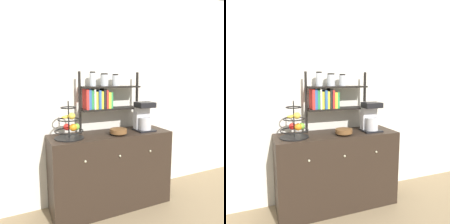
{
  "view_description": "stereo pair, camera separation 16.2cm",
  "coord_description": "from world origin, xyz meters",
  "views": [
    {
      "loc": [
        -0.98,
        -1.94,
        1.45
      ],
      "look_at": [
        0.01,
        0.23,
        1.1
      ],
      "focal_mm": 35.0,
      "sensor_mm": 36.0,
      "label": 1
    },
    {
      "loc": [
        -0.83,
        -2.0,
        1.45
      ],
      "look_at": [
        0.01,
        0.23,
        1.1
      ],
      "focal_mm": 35.0,
      "sensor_mm": 36.0,
      "label": 2
    }
  ],
  "objects": [
    {
      "name": "fruit_stand",
      "position": [
        -0.47,
        0.2,
        0.99
      ],
      "size": [
        0.3,
        0.3,
        0.38
      ],
      "color": "black",
      "rests_on": "sideboard"
    },
    {
      "name": "wooden_bowl",
      "position": [
        0.04,
        0.13,
        0.9
      ],
      "size": [
        0.19,
        0.19,
        0.07
      ],
      "color": "brown",
      "rests_on": "sideboard"
    },
    {
      "name": "sideboard",
      "position": [
        0.0,
        0.23,
        0.43
      ],
      "size": [
        1.36,
        0.47,
        0.86
      ],
      "color": "black",
      "rests_on": "ground_plane"
    },
    {
      "name": "wall_back",
      "position": [
        0.0,
        0.5,
        1.3
      ],
      "size": [
        7.0,
        0.05,
        2.6
      ],
      "primitive_type": "cube",
      "color": "silver",
      "rests_on": "ground_plane"
    },
    {
      "name": "coffee_maker",
      "position": [
        0.4,
        0.19,
        1.03
      ],
      "size": [
        0.21,
        0.21,
        0.34
      ],
      "color": "black",
      "rests_on": "sideboard"
    },
    {
      "name": "shelf_hutch",
      "position": [
        -0.04,
        0.36,
        1.27
      ],
      "size": [
        0.75,
        0.2,
        0.68
      ],
      "color": "black",
      "rests_on": "sideboard"
    },
    {
      "name": "ground_plane",
      "position": [
        0.0,
        0.0,
        0.0
      ],
      "size": [
        12.0,
        12.0,
        0.0
      ],
      "primitive_type": "plane",
      "color": "#847051"
    }
  ]
}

